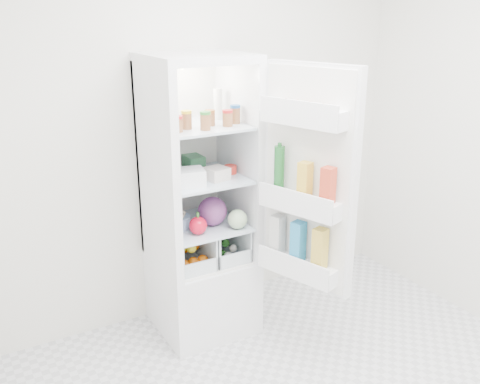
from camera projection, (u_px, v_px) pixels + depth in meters
room_walls at (363, 121)px, 2.26m from camera, size 3.02×3.02×2.61m
refrigerator at (198, 232)px, 3.49m from camera, size 0.60×0.60×1.80m
shelf_low at (202, 224)px, 3.41m from camera, size 0.49×0.53×0.01m
shelf_mid at (201, 178)px, 3.31m from camera, size 0.49×0.53×0.02m
shelf_top at (199, 125)px, 3.20m from camera, size 0.49×0.53×0.02m
crisper_left at (185, 247)px, 3.40m from camera, size 0.23×0.46×0.22m
crisper_right at (219, 239)px, 3.51m from camera, size 0.23×0.46×0.22m
condiment_jars at (207, 120)px, 3.10m from camera, size 0.46×0.16×0.08m
squeeze_bottle at (218, 104)px, 3.32m from camera, size 0.07×0.07×0.19m
tub_white at (191, 177)px, 3.14m from camera, size 0.18×0.18×0.10m
tub_cream at (216, 174)px, 3.24m from camera, size 0.15×0.15×0.07m
tin_red at (230, 169)px, 3.37m from camera, size 0.08×0.08×0.05m
foil_tray at (170, 174)px, 3.31m from camera, size 0.18×0.15×0.04m
tub_green at (194, 162)px, 3.48m from camera, size 0.11×0.15×0.08m
red_cabbage at (212, 211)px, 3.36m from camera, size 0.18×0.18×0.18m
bell_pepper at (198, 226)px, 3.23m from camera, size 0.11×0.11×0.11m
mushroom_bowl at (177, 222)px, 3.33m from camera, size 0.18×0.18×0.08m
salad_bag at (237, 219)px, 3.31m from camera, size 0.12×0.12×0.12m
citrus_pile at (187, 252)px, 3.37m from camera, size 0.20×0.31×0.16m
veg_pile at (220, 245)px, 3.53m from camera, size 0.16×0.30×0.10m
fridge_door at (306, 186)px, 3.02m from camera, size 0.33×0.59×1.30m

